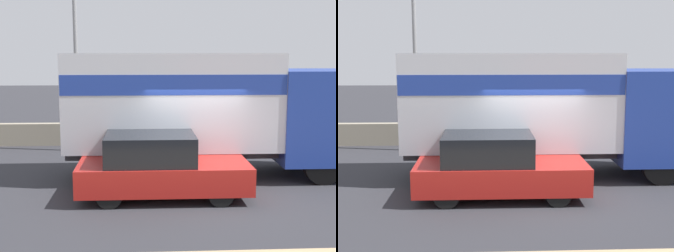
{
  "view_description": "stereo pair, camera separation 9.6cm",
  "coord_description": "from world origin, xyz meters",
  "views": [
    {
      "loc": [
        -1.3,
        -10.73,
        3.37
      ],
      "look_at": [
        -0.67,
        0.92,
        1.56
      ],
      "focal_mm": 50.0,
      "sensor_mm": 36.0,
      "label": 1
    },
    {
      "loc": [
        -1.2,
        -10.74,
        3.37
      ],
      "look_at": [
        -0.67,
        0.92,
        1.56
      ],
      "focal_mm": 50.0,
      "sensor_mm": 36.0,
      "label": 2
    }
  ],
  "objects": [
    {
      "name": "box_truck",
      "position": [
        0.39,
        1.88,
        1.99
      ],
      "size": [
        7.77,
        2.48,
        3.37
      ],
      "color": "navy",
      "rests_on": "ground_plane"
    },
    {
      "name": "ground_plane",
      "position": [
        0.0,
        0.0,
        0.0
      ],
      "size": [
        80.0,
        80.0,
        0.0
      ],
      "primitive_type": "plane",
      "color": "#2D2D33"
    },
    {
      "name": "car_hatchback",
      "position": [
        -0.93,
        -0.04,
        0.74
      ],
      "size": [
        3.99,
        1.73,
        1.52
      ],
      "color": "#B21E19",
      "rests_on": "ground_plane"
    },
    {
      "name": "stone_wall_backdrop",
      "position": [
        0.0,
        6.56,
        0.41
      ],
      "size": [
        60.0,
        0.35,
        0.82
      ],
      "color": "gray",
      "rests_on": "ground_plane"
    },
    {
      "name": "street_lamp",
      "position": [
        -3.57,
        5.47,
        3.46
      ],
      "size": [
        0.56,
        0.28,
        5.85
      ],
      "color": "gray",
      "rests_on": "ground_plane"
    }
  ]
}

